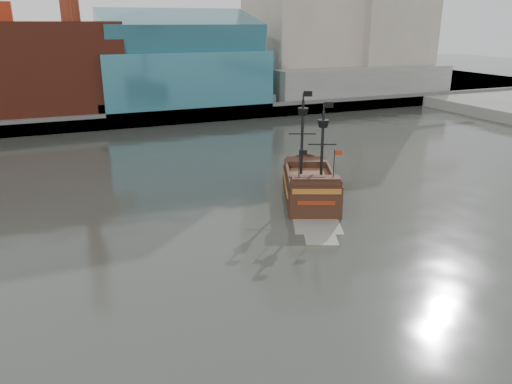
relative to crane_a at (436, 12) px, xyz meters
name	(u,v)px	position (x,y,z in m)	size (l,w,h in m)	color
ground	(324,320)	(-78.63, -82.00, -19.11)	(400.00, 400.00, 0.00)	#262924
promenade_far	(113,98)	(-78.63, 10.00, -18.11)	(220.00, 60.00, 2.00)	slate
seawall	(137,120)	(-78.63, -19.50, -17.81)	(220.00, 1.00, 2.60)	#4C4C49
crane_a	(436,12)	(0.00, 0.00, 0.00)	(22.50, 4.00, 32.25)	slate
crane_b	(437,27)	(9.60, 10.00, -3.54)	(19.10, 4.00, 26.25)	slate
pirate_ship	(310,189)	(-68.98, -62.45, -18.09)	(10.03, 15.66, 11.31)	black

